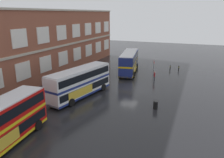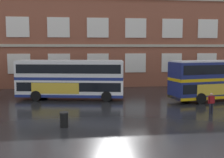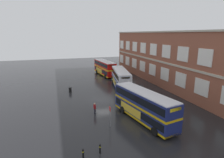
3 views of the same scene
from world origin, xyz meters
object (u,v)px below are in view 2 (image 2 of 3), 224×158
at_px(double_decker_middle, 71,79).
at_px(double_decker_far, 221,79).
at_px(station_litter_bin, 64,120).
at_px(waiting_passenger, 211,102).

distance_m(double_decker_middle, double_decker_far, 15.59).
xyz_separation_m(double_decker_middle, double_decker_far, (15.41, -2.35, 0.00)).
height_order(double_decker_far, station_litter_bin, double_decker_far).
bearing_deg(waiting_passenger, double_decker_far, 55.91).
bearing_deg(waiting_passenger, station_litter_bin, -167.95).
bearing_deg(double_decker_far, double_decker_middle, 171.32).
bearing_deg(waiting_passenger, double_decker_middle, 144.24).
relative_size(waiting_passenger, station_litter_bin, 1.65).
bearing_deg(station_litter_bin, double_decker_middle, 88.27).
relative_size(double_decker_middle, waiting_passenger, 6.64).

